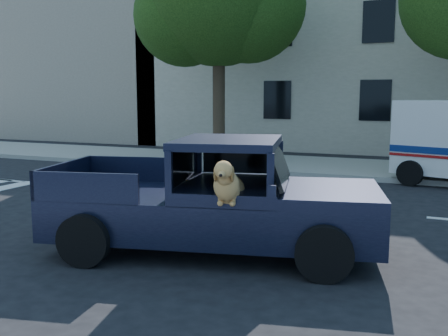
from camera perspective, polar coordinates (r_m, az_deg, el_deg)
The scene contains 7 objects.
ground at distance 8.08m, azimuth -1.98°, elevation -8.91°, with size 120.00×120.00×0.00m, color black.
far_sidewalk at distance 16.68m, azimuth 11.54°, elevation 0.15°, with size 60.00×4.00×0.15m, color gray.
lane_stripes at distance 10.73m, azimuth 15.72°, elevation -4.85°, with size 21.60×0.14×0.01m, color silver, non-canonical shape.
street_tree_left at distance 18.42m, azimuth -0.49°, elevation 18.69°, with size 6.00×5.20×8.60m.
building_main at distance 23.58m, azimuth 22.93°, elevation 12.79°, with size 26.00×6.00×9.00m, color beige.
building_left at distance 29.81m, azimuth -15.05°, elevation 11.12°, with size 12.00×6.00×8.00m, color tan.
pickup_truck at distance 7.64m, azimuth -1.86°, elevation -5.30°, with size 5.20×3.02×1.76m.
Camera 1 is at (3.28, -6.99, 2.39)m, focal length 40.00 mm.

